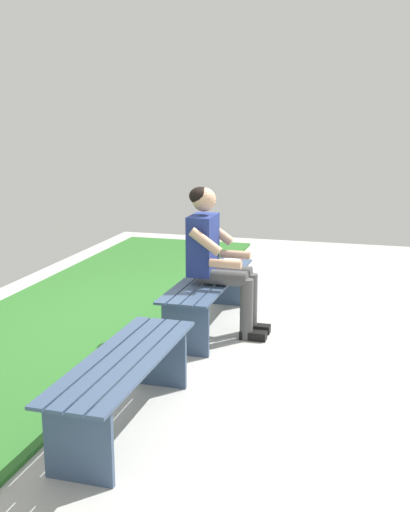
{
  "coord_description": "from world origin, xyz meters",
  "views": [
    {
      "loc": [
        5.1,
        1.4,
        1.84
      ],
      "look_at": [
        0.66,
        0.15,
        0.79
      ],
      "focal_mm": 44.29,
      "sensor_mm": 36.0,
      "label": 1
    }
  ],
  "objects_px": {
    "bench_near": "(209,290)",
    "apple": "(217,266)",
    "person_seated": "(217,255)",
    "bench_far": "(125,375)",
    "book_open": "(230,262)"
  },
  "relations": [
    {
      "from": "bench_near",
      "to": "person_seated",
      "type": "bearing_deg",
      "value": 40.44
    },
    {
      "from": "apple",
      "to": "person_seated",
      "type": "bearing_deg",
      "value": 13.96
    },
    {
      "from": "bench_near",
      "to": "person_seated",
      "type": "relative_size",
      "value": 1.3
    },
    {
      "from": "person_seated",
      "to": "book_open",
      "type": "distance_m",
      "value": 0.74
    },
    {
      "from": "bench_far",
      "to": "apple",
      "type": "distance_m",
      "value": 2.21
    },
    {
      "from": "person_seated",
      "to": "bench_far",
      "type": "bearing_deg",
      "value": -3.24
    },
    {
      "from": "bench_near",
      "to": "bench_far",
      "type": "distance_m",
      "value": 1.88
    },
    {
      "from": "person_seated",
      "to": "apple",
      "type": "relative_size",
      "value": 17.21
    },
    {
      "from": "apple",
      "to": "bench_far",
      "type": "bearing_deg",
      "value": 0.22
    },
    {
      "from": "person_seated",
      "to": "apple",
      "type": "bearing_deg",
      "value": -166.04
    },
    {
      "from": "apple",
      "to": "book_open",
      "type": "relative_size",
      "value": 0.18
    },
    {
      "from": "bench_near",
      "to": "apple",
      "type": "distance_m",
      "value": 0.35
    },
    {
      "from": "bench_near",
      "to": "book_open",
      "type": "relative_size",
      "value": 3.92
    },
    {
      "from": "apple",
      "to": "book_open",
      "type": "distance_m",
      "value": 0.27
    },
    {
      "from": "bench_far",
      "to": "person_seated",
      "type": "height_order",
      "value": "person_seated"
    }
  ]
}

